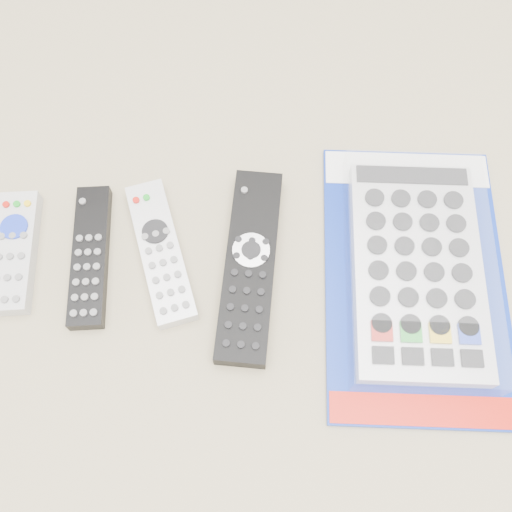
{
  "coord_description": "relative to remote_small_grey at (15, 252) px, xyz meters",
  "views": [
    {
      "loc": [
        0.03,
        -0.27,
        0.67
      ],
      "look_at": [
        0.06,
        0.02,
        0.01
      ],
      "focal_mm": 40.0,
      "sensor_mm": 36.0,
      "label": 1
    }
  ],
  "objects": [
    {
      "name": "remote_small_grey",
      "position": [
        0.0,
        0.0,
        0.0
      ],
      "size": [
        0.06,
        0.17,
        0.03
      ],
      "rotation": [
        0.0,
        0.0,
        -0.04
      ],
      "color": "#B0B0B2",
      "rests_on": "ground"
    },
    {
      "name": "remote_slim_black",
      "position": [
        0.1,
        -0.01,
        -0.0
      ],
      "size": [
        0.05,
        0.19,
        0.02
      ],
      "rotation": [
        0.0,
        0.0,
        -0.04
      ],
      "color": "black",
      "rests_on": "ground"
    },
    {
      "name": "remote_silver_dvd",
      "position": [
        0.19,
        -0.02,
        -0.0
      ],
      "size": [
        0.09,
        0.2,
        0.02
      ],
      "rotation": [
        0.0,
        0.0,
        0.19
      ],
      "color": "silver",
      "rests_on": "ground"
    },
    {
      "name": "remote_large_black",
      "position": [
        0.3,
        -0.05,
        0.0
      ],
      "size": [
        0.11,
        0.27,
        0.03
      ],
      "rotation": [
        0.0,
        0.0,
        -0.19
      ],
      "color": "black",
      "rests_on": "ground"
    },
    {
      "name": "jumbo_remote_packaged",
      "position": [
        0.5,
        -0.08,
        0.01
      ],
      "size": [
        0.27,
        0.4,
        0.05
      ],
      "rotation": [
        0.0,
        0.0,
        -0.13
      ],
      "color": "#0E2A9D",
      "rests_on": "ground"
    }
  ]
}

